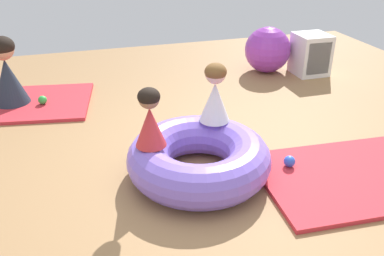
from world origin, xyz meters
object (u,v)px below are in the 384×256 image
object	(u,v)px
play_ball_green	(43,100)
storage_cube	(311,55)
inflatable_cushion	(199,158)
exercise_ball_large	(268,50)
child_in_white	(215,93)
adult_seated	(7,71)
child_in_red	(150,118)
play_ball_blue	(289,161)

from	to	relation	value
play_ball_green	storage_cube	xyz separation A→B (m)	(3.58, 0.14, 0.19)
inflatable_cushion	exercise_ball_large	size ratio (longest dim) A/B	1.89
child_in_white	adult_seated	xyz separation A→B (m)	(-1.89, 1.74, -0.19)
play_ball_green	exercise_ball_large	bearing A→B (deg)	7.71
inflatable_cushion	play_ball_green	distance (m)	2.30
exercise_ball_large	child_in_white	bearing A→B (deg)	-126.72
child_in_red	adult_seated	bearing A→B (deg)	13.71
adult_seated	child_in_red	bearing A→B (deg)	-149.50
child_in_white	storage_cube	world-z (taller)	child_in_white
child_in_white	play_ball_green	size ratio (longest dim) A/B	5.28
child_in_red	adult_seated	world-z (taller)	child_in_red
child_in_red	exercise_ball_large	world-z (taller)	child_in_red
adult_seated	play_ball_blue	xyz separation A→B (m)	(2.43, -2.18, -0.33)
adult_seated	play_ball_blue	distance (m)	3.28
child_in_white	child_in_red	bearing A→B (deg)	147.48
play_ball_blue	storage_cube	world-z (taller)	storage_cube
inflatable_cushion	exercise_ball_large	bearing A→B (deg)	53.12
child_in_red	play_ball_green	size ratio (longest dim) A/B	4.84
play_ball_green	child_in_red	bearing A→B (deg)	-64.02
exercise_ball_large	child_in_red	bearing A→B (deg)	-132.93
play_ball_green	play_ball_blue	bearing A→B (deg)	-44.25
child_in_white	child_in_red	xyz separation A→B (m)	(-0.63, -0.29, -0.02)
inflatable_cushion	exercise_ball_large	distance (m)	2.89
inflatable_cushion	play_ball_blue	bearing A→B (deg)	-9.94
play_ball_blue	storage_cube	xyz separation A→B (m)	(1.49, 2.17, 0.19)
play_ball_blue	exercise_ball_large	world-z (taller)	exercise_ball_large
play_ball_blue	storage_cube	distance (m)	2.64
child_in_white	child_in_red	world-z (taller)	child_in_white
play_ball_blue	exercise_ball_large	size ratio (longest dim) A/B	0.16
adult_seated	play_ball_blue	bearing A→B (deg)	-133.25
play_ball_blue	exercise_ball_large	xyz separation A→B (m)	(0.95, 2.44, 0.23)
inflatable_cushion	play_ball_green	size ratio (longest dim) A/B	12.03
child_in_red	inflatable_cushion	bearing A→B (deg)	-111.65
adult_seated	play_ball_green	bearing A→B (deg)	-114.93
inflatable_cushion	child_in_red	bearing A→B (deg)	176.44
inflatable_cushion	child_in_white	distance (m)	0.59
child_in_red	play_ball_green	bearing A→B (deg)	7.89
child_in_white	exercise_ball_large	size ratio (longest dim) A/B	0.83
inflatable_cushion	storage_cube	distance (m)	3.05
child_in_red	play_ball_blue	size ratio (longest dim) A/B	4.82
play_ball_green	child_in_white	bearing A→B (deg)	-45.73
child_in_red	exercise_ball_large	distance (m)	3.13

